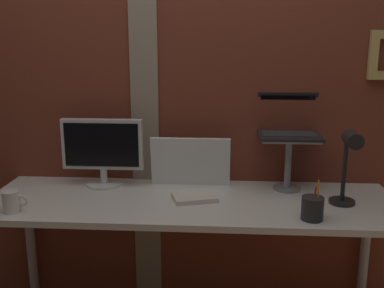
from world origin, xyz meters
TOP-DOWN VIEW (x-y plane):
  - brick_wall_back at (0.00, 0.40)m, footprint 3.02×0.16m
  - desk at (0.08, 0.03)m, footprint 1.96×0.61m
  - monitor at (-0.39, 0.21)m, footprint 0.42×0.18m
  - laptop_stand at (0.56, 0.22)m, footprint 0.28×0.22m
  - laptop at (0.56, 0.29)m, footprint 0.31×0.30m
  - whiteboard_panel at (0.07, 0.24)m, footprint 0.41×0.06m
  - desk_lamp at (0.79, -0.02)m, footprint 0.12×0.20m
  - pen_cup at (0.62, -0.17)m, footprint 0.09×0.09m
  - coffee_mug at (-0.70, -0.17)m, footprint 0.12×0.08m
  - paper_clutter_stack at (0.10, 0.03)m, footprint 0.23×0.19m

SIDE VIEW (x-z plane):
  - desk at x=0.08m, z-range 0.31..1.09m
  - paper_clutter_stack at x=0.10m, z-range 0.78..0.80m
  - coffee_mug at x=-0.70m, z-range 0.78..0.88m
  - pen_cup at x=0.62m, z-range 0.74..0.92m
  - whiteboard_panel at x=0.07m, z-range 0.78..1.04m
  - laptop_stand at x=0.56m, z-range 0.82..1.10m
  - monitor at x=-0.39m, z-range 0.80..1.15m
  - desk_lamp at x=0.79m, z-range 0.82..1.18m
  - laptop at x=0.56m, z-range 1.00..1.21m
  - brick_wall_back at x=0.00m, z-range 0.00..2.41m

